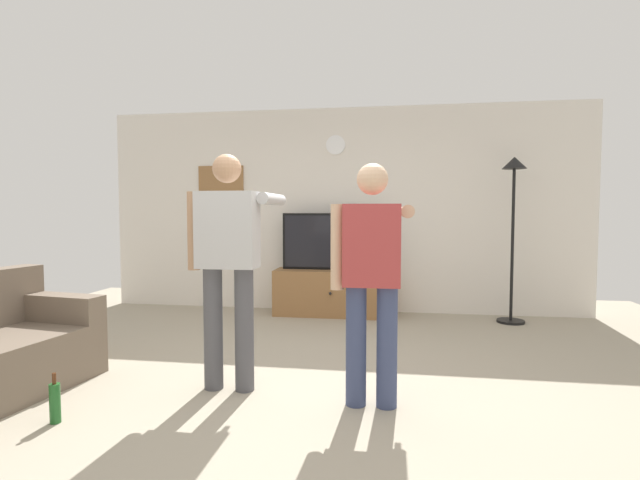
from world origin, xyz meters
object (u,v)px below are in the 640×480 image
wall_clock (336,145)px  person_standing_nearer_lamp (229,256)px  floor_lamp (513,205)px  beverage_bottle (55,402)px  television (333,241)px  framed_picture (221,182)px  tv_stand (333,293)px  person_standing_nearer_couch (372,271)px

wall_clock → person_standing_nearer_lamp: 3.19m
floor_lamp → wall_clock: bearing=170.0°
beverage_bottle → person_standing_nearer_lamp: bearing=38.9°
television → person_standing_nearer_lamp: 2.71m
framed_picture → person_standing_nearer_lamp: size_ratio=0.37×
tv_stand → wall_clock: bearing=90.0°
wall_clock → framed_picture: 1.66m
tv_stand → person_standing_nearer_couch: 2.90m
person_standing_nearer_lamp → person_standing_nearer_couch: person_standing_nearer_lamp is taller
framed_picture → person_standing_nearer_couch: bearing=-54.2°
wall_clock → floor_lamp: 2.34m
floor_lamp → framed_picture: bearing=174.1°
wall_clock → tv_stand: bearing=-90.0°
person_standing_nearer_couch → beverage_bottle: (-1.95, -0.58, -0.79)m
wall_clock → person_standing_nearer_lamp: size_ratio=0.15×
wall_clock → floor_lamp: wall_clock is taller
framed_picture → floor_lamp: (3.76, -0.39, -0.32)m
person_standing_nearer_lamp → person_standing_nearer_couch: 1.07m
framed_picture → person_standing_nearer_couch: 3.86m
television → person_standing_nearer_lamp: (-0.45, -2.67, 0.05)m
television → wall_clock: bearing=90.0°
tv_stand → person_standing_nearer_lamp: bearing=-99.7°
beverage_bottle → tv_stand: bearing=68.2°
person_standing_nearer_lamp → beverage_bottle: bearing=-141.1°
framed_picture → beverage_bottle: bearing=-86.0°
wall_clock → person_standing_nearer_couch: size_ratio=0.15×
framed_picture → floor_lamp: size_ratio=0.32×
tv_stand → framed_picture: 2.17m
floor_lamp → person_standing_nearer_lamp: size_ratio=1.13×
tv_stand → person_standing_nearer_couch: person_standing_nearer_couch is taller
framed_picture → person_standing_nearer_couch: framed_picture is taller
floor_lamp → person_standing_nearer_couch: (-1.55, -2.67, -0.49)m
framed_picture → person_standing_nearer_lamp: bearing=-68.6°
framed_picture → person_standing_nearer_couch: size_ratio=0.39×
wall_clock → floor_lamp: (2.16, -0.38, -0.80)m
beverage_bottle → television: bearing=68.5°
framed_picture → person_standing_nearer_lamp: 3.22m
television → beverage_bottle: size_ratio=4.14×
wall_clock → beverage_bottle: (-1.34, -3.63, -2.08)m
framed_picture → floor_lamp: floor_lamp is taller
tv_stand → framed_picture: (-1.59, 0.30, 1.44)m
television → framed_picture: (-1.59, 0.25, 0.79)m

